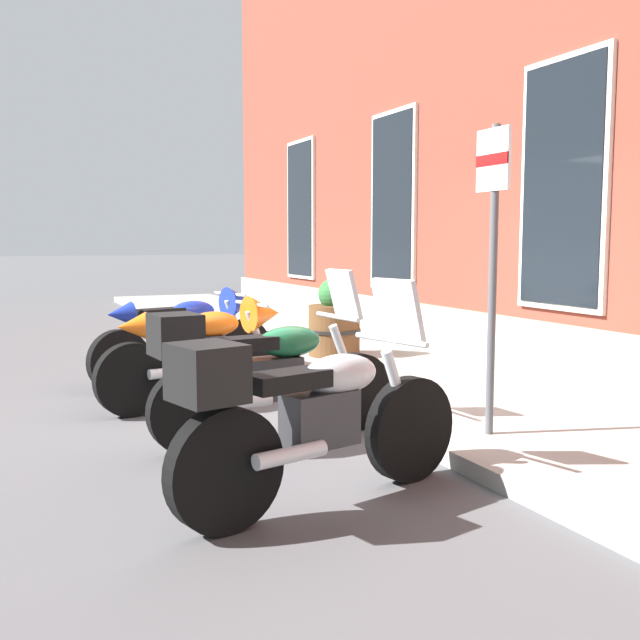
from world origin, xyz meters
TOP-DOWN VIEW (x-y plane):
  - ground_plane at (0.00, 0.00)m, footprint 140.00×140.00m
  - sidewalk at (0.00, 1.24)m, footprint 26.48×2.48m
  - motorcycle_blue_sport at (-1.98, -0.84)m, footprint 0.81×2.12m
  - motorcycle_orange_sport at (-0.81, -0.95)m, footprint 0.66×2.04m
  - motorcycle_green_touring at (0.61, -0.93)m, footprint 0.64×2.05m
  - motorcycle_silver_touring at (2.02, -1.14)m, footprint 0.84×2.02m
  - parking_sign at (1.45, 0.52)m, footprint 0.36×0.07m
  - barrel_planter at (-2.40, 1.06)m, footprint 0.67×0.67m

SIDE VIEW (x-z plane):
  - ground_plane at x=0.00m, z-range 0.00..0.00m
  - sidewalk at x=0.00m, z-range 0.00..0.12m
  - barrel_planter at x=-2.40m, z-range 0.04..1.00m
  - motorcycle_silver_touring at x=2.02m, z-range -0.11..1.20m
  - motorcycle_green_touring at x=0.61m, z-range -0.11..1.21m
  - motorcycle_orange_sport at x=-0.81m, z-range 0.05..1.06m
  - motorcycle_blue_sport at x=-1.98m, z-range 0.05..1.07m
  - parking_sign at x=1.45m, z-range 0.46..2.70m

